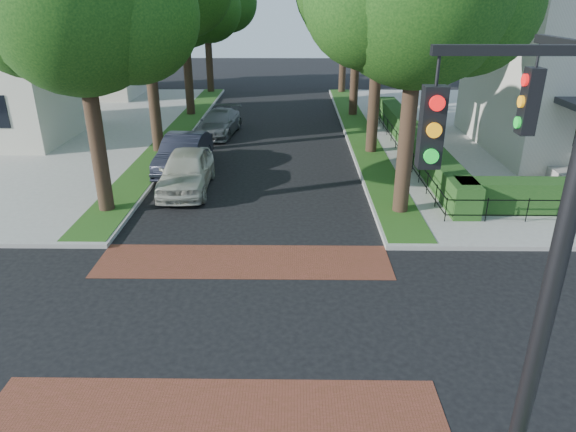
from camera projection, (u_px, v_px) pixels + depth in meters
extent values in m
plane|color=black|center=(232.00, 322.00, 12.86)|extent=(120.00, 120.00, 0.00)
cube|color=brown|center=(244.00, 261.00, 15.80)|extent=(9.00, 2.20, 0.01)
cube|color=brown|center=(214.00, 418.00, 9.92)|extent=(9.00, 2.20, 0.01)
cube|color=#1F4112|center=(360.00, 132.00, 30.29)|extent=(1.60, 29.80, 0.02)
cube|color=#1F4112|center=(177.00, 131.00, 30.41)|extent=(1.60, 29.80, 0.02)
cylinder|color=black|center=(409.00, 112.00, 17.73)|extent=(0.56, 0.56, 7.35)
sphere|color=#0E330E|center=(470.00, 3.00, 16.61)|extent=(4.65, 4.65, 4.65)
sphere|color=#0E330E|center=(371.00, 0.00, 16.15)|extent=(4.34, 4.34, 4.34)
cylinder|color=black|center=(376.00, 75.00, 25.01)|extent=(0.56, 0.56, 7.70)
cylinder|color=black|center=(355.00, 64.00, 33.49)|extent=(0.56, 0.56, 6.65)
sphere|color=#0E330E|center=(358.00, 6.00, 32.10)|extent=(5.80, 5.80, 5.80)
sphere|color=#0E330E|center=(382.00, 12.00, 32.52)|extent=(4.35, 4.35, 4.35)
sphere|color=#0E330E|center=(335.00, 11.00, 32.05)|extent=(4.06, 4.06, 4.06)
cylinder|color=black|center=(343.00, 48.00, 41.69)|extent=(0.56, 0.56, 7.00)
sphere|color=#0E330E|center=(366.00, 4.00, 40.64)|extent=(4.50, 4.50, 4.50)
sphere|color=#0E330E|center=(326.00, 3.00, 40.18)|extent=(4.20, 4.20, 4.20)
cylinder|color=black|center=(93.00, 117.00, 17.92)|extent=(0.56, 0.56, 7.00)
sphere|color=#0E330E|center=(76.00, 2.00, 16.46)|extent=(6.00, 6.00, 6.00)
sphere|color=#0E330E|center=(131.00, 15.00, 16.88)|extent=(4.50, 4.50, 4.50)
sphere|color=#0E330E|center=(29.00, 12.00, 16.41)|extent=(4.20, 4.20, 4.20)
cylinder|color=black|center=(151.00, 71.00, 25.06)|extent=(0.56, 0.56, 8.05)
cylinder|color=black|center=(187.00, 62.00, 33.57)|extent=(0.56, 0.56, 6.86)
sphere|color=#0E330E|center=(183.00, 2.00, 32.14)|extent=(5.60, 5.60, 5.60)
sphere|color=#0E330E|center=(208.00, 9.00, 32.56)|extent=(4.20, 4.20, 4.20)
sphere|color=#0E330E|center=(160.00, 7.00, 32.09)|extent=(3.92, 3.92, 3.92)
cylinder|color=black|center=(208.00, 47.00, 41.79)|extent=(0.56, 0.56, 7.14)
sphere|color=#0E330E|center=(228.00, 2.00, 40.71)|extent=(4.65, 4.65, 4.65)
sphere|color=#0E330E|center=(186.00, 1.00, 40.25)|extent=(4.34, 4.34, 4.34)
cube|color=#193F16|center=(414.00, 140.00, 26.26)|extent=(1.00, 18.00, 1.20)
cube|color=beige|center=(82.00, 52.00, 41.11)|extent=(9.00, 8.00, 6.50)
cylinder|color=black|center=(557.00, 266.00, 6.94)|extent=(0.26, 0.26, 8.00)
cube|color=black|center=(519.00, 50.00, 5.85)|extent=(2.00, 0.12, 0.12)
cube|color=black|center=(569.00, 44.00, 6.66)|extent=(0.12, 1.80, 0.12)
cube|color=black|center=(431.00, 128.00, 6.21)|extent=(0.28, 0.22, 1.00)
cylinder|color=red|center=(437.00, 103.00, 5.97)|extent=(0.18, 0.05, 0.18)
cylinder|color=orange|center=(434.00, 130.00, 6.09)|extent=(0.18, 0.05, 0.18)
cylinder|color=#0CB226|center=(431.00, 156.00, 6.22)|extent=(0.18, 0.05, 0.18)
cube|color=black|center=(530.00, 102.00, 7.75)|extent=(0.22, 0.28, 1.00)
cylinder|color=red|center=(525.00, 80.00, 7.63)|extent=(0.05, 0.18, 0.18)
cylinder|color=orange|center=(521.00, 102.00, 7.76)|extent=(0.05, 0.18, 0.18)
cylinder|color=#0CB226|center=(517.00, 123.00, 7.88)|extent=(0.05, 0.18, 0.18)
imported|color=beige|center=(186.00, 171.00, 21.36)|extent=(2.14, 4.98, 1.68)
imported|color=black|center=(184.00, 153.00, 23.80)|extent=(2.01, 5.08, 1.64)
imported|color=slate|center=(219.00, 123.00, 30.03)|extent=(2.53, 5.04, 1.40)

